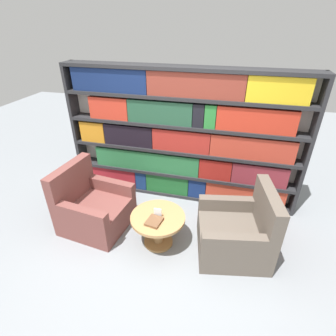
{
  "coord_description": "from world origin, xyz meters",
  "views": [
    {
      "loc": [
        0.73,
        -2.19,
        2.64
      ],
      "look_at": [
        -0.04,
        0.77,
        0.87
      ],
      "focal_mm": 28.0,
      "sensor_mm": 36.0,
      "label": 1
    }
  ],
  "objects": [
    {
      "name": "armchair_right",
      "position": [
        0.96,
        0.39,
        0.3
      ],
      "size": [
        0.99,
        0.97,
        0.92
      ],
      "rotation": [
        0.0,
        0.0,
        -1.38
      ],
      "color": "brown",
      "rests_on": "ground_plane"
    },
    {
      "name": "bookshelf",
      "position": [
        0.02,
        1.45,
        1.03
      ],
      "size": [
        3.6,
        0.3,
        2.08
      ],
      "color": "silver",
      "rests_on": "ground_plane"
    },
    {
      "name": "table_sign",
      "position": [
        -0.04,
        0.26,
        0.51
      ],
      "size": [
        0.1,
        0.06,
        0.12
      ],
      "color": "black",
      "rests_on": "coffee_table"
    },
    {
      "name": "ground_plane",
      "position": [
        0.0,
        0.0,
        0.0
      ],
      "size": [
        14.0,
        14.0,
        0.0
      ],
      "primitive_type": "plane",
      "color": "gray"
    },
    {
      "name": "coffee_table",
      "position": [
        -0.04,
        0.26,
        0.33
      ],
      "size": [
        0.7,
        0.7,
        0.46
      ],
      "color": "#AD7F4C",
      "rests_on": "ground_plane"
    },
    {
      "name": "armchair_left",
      "position": [
        -1.05,
        0.38,
        0.3
      ],
      "size": [
        0.94,
        0.91,
        0.92
      ],
      "rotation": [
        0.0,
        0.0,
        1.45
      ],
      "color": "brown",
      "rests_on": "ground_plane"
    },
    {
      "name": "stray_book",
      "position": [
        -0.05,
        0.14,
        0.47
      ],
      "size": [
        0.21,
        0.23,
        0.03
      ],
      "color": "brown",
      "rests_on": "coffee_table"
    }
  ]
}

